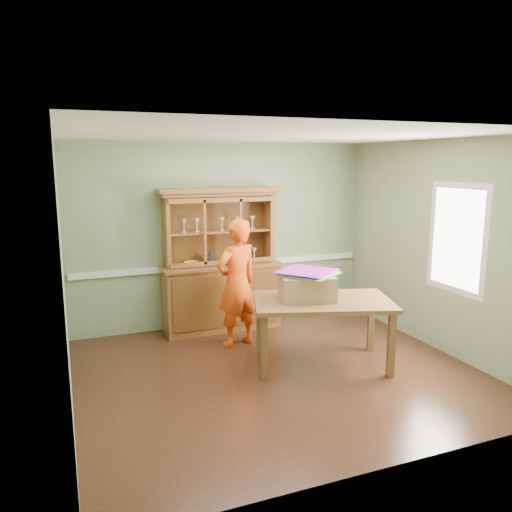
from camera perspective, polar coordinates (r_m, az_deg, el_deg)
name	(u,v)px	position (r m, az deg, el deg)	size (l,w,h in m)	color
floor	(278,373)	(5.98, 2.51, -13.16)	(4.50, 4.50, 0.00)	#452516
ceiling	(280,135)	(5.47, 2.75, 13.66)	(4.50, 4.50, 0.00)	white
wall_back	(224,235)	(7.41, -3.69, 2.43)	(4.50, 4.50, 0.00)	gray
wall_left	(63,276)	(5.10, -21.16, -2.12)	(4.00, 4.00, 0.00)	gray
wall_right	(440,247)	(6.79, 20.25, 1.01)	(4.00, 4.00, 0.00)	gray
wall_front	(388,307)	(3.88, 14.81, -5.68)	(4.50, 4.50, 0.00)	gray
chair_rail	(225,265)	(7.47, -3.59, -1.02)	(4.41, 0.05, 0.08)	silver
framed_map	(64,250)	(5.36, -21.12, 0.65)	(0.03, 0.60, 0.46)	#312113
window_panel	(456,238)	(6.53, 21.93, 1.87)	(0.03, 0.96, 1.36)	silver
china_hutch	(221,280)	(7.27, -4.05, -2.76)	(1.75, 0.58, 2.05)	brown
dining_table	(322,307)	(6.01, 7.56, -5.84)	(1.84, 1.42, 0.81)	brown
cardboard_box	(306,287)	(5.96, 5.78, -3.54)	(0.62, 0.50, 0.29)	#9C7650
kite_stack	(307,272)	(5.95, 5.90, -1.87)	(0.80, 0.80, 0.05)	yellow
person	(237,283)	(6.56, -2.19, -3.13)	(0.62, 0.41, 1.70)	#EB480E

